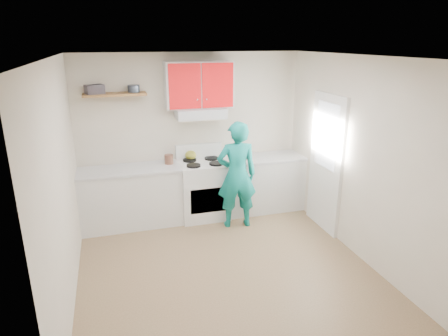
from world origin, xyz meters
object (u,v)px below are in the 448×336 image
object	(u,v)px
tin	(134,89)
kettle	(191,155)
crock	(169,160)
stove	(203,190)
person	(237,175)

from	to	relation	value
tin	kettle	size ratio (longest dim) A/B	0.96
kettle	crock	world-z (taller)	kettle
crock	stove	bearing A→B (deg)	-10.39
stove	tin	world-z (taller)	tin
stove	kettle	size ratio (longest dim) A/B	5.07
person	kettle	bearing A→B (deg)	-43.69
kettle	person	xyz separation A→B (m)	(0.56, -0.68, -0.17)
stove	crock	xyz separation A→B (m)	(-0.52, 0.10, 0.52)
stove	tin	xyz separation A→B (m)	(-0.98, 0.19, 1.63)
kettle	crock	distance (m)	0.39
tin	kettle	bearing A→B (deg)	1.38
tin	kettle	world-z (taller)	tin
crock	kettle	bearing A→B (deg)	16.92
crock	person	xyz separation A→B (m)	(0.93, -0.57, -0.15)
stove	crock	size ratio (longest dim) A/B	5.52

